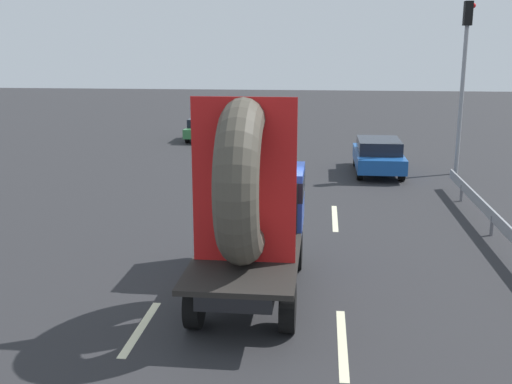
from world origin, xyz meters
The scene contains 9 objects.
ground_plane centered at (0.00, 0.00, 0.00)m, with size 120.00×120.00×0.00m, color #28282B.
flatbed_truck centered at (0.17, -0.48, 1.96)m, with size 2.02×5.10×4.16m.
distant_sedan centered at (3.81, 12.36, 0.75)m, with size 1.83×4.28×1.40m.
traffic_light centered at (6.95, 12.56, 4.29)m, with size 0.42×0.36×6.68m.
lane_dash_left_near centered at (-1.66, -2.33, 0.00)m, with size 2.26×0.16×0.01m, color beige.
lane_dash_left_far centered at (-1.66, 5.75, 0.00)m, with size 2.68×0.16×0.01m, color beige.
lane_dash_right_near centered at (1.99, -2.51, 0.00)m, with size 2.63×0.16×0.01m, color beige.
lane_dash_right_far centered at (1.99, 5.47, 0.00)m, with size 2.84×0.16×0.01m, color beige.
oncoming_car centered at (-4.90, 20.58, 0.65)m, with size 1.59×3.70×1.21m.
Camera 1 is at (1.55, -12.34, 5.03)m, focal length 42.98 mm.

